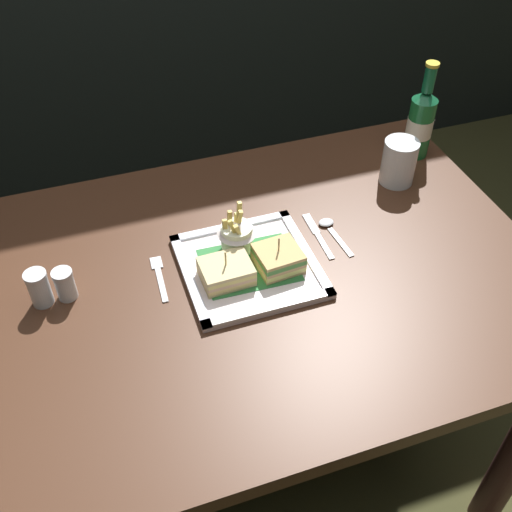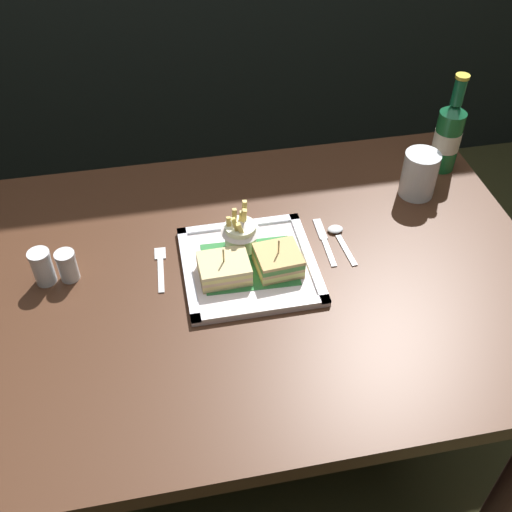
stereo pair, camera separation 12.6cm
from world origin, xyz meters
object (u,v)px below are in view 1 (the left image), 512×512
at_px(dining_table, 263,313).
at_px(spoon, 330,228).
at_px(square_plate, 249,266).
at_px(water_glass, 398,165).
at_px(fries_cup, 237,233).
at_px(knife, 317,234).
at_px(salt_shaker, 40,290).
at_px(sandwich_half_left, 226,272).
at_px(pepper_shaker, 65,286).
at_px(fork, 159,276).
at_px(sandwich_half_right, 278,259).
at_px(beer_bottle, 421,122).

relative_size(dining_table, spoon, 9.05).
distance_m(square_plate, water_glass, 0.48).
bearing_deg(dining_table, fries_cup, 114.68).
height_order(square_plate, spoon, square_plate).
height_order(knife, salt_shaker, salt_shaker).
distance_m(sandwich_half_left, pepper_shaker, 0.32).
relative_size(square_plate, fork, 2.05).
xyz_separation_m(water_glass, fork, (-0.63, -0.14, -0.05)).
bearing_deg(fries_cup, sandwich_half_right, -51.21).
relative_size(sandwich_half_right, pepper_shaker, 1.40).
relative_size(beer_bottle, fork, 1.87).
distance_m(beer_bottle, fork, 0.77).
height_order(sandwich_half_right, water_glass, water_glass).
xyz_separation_m(fries_cup, knife, (0.19, -0.00, -0.05)).
bearing_deg(knife, salt_shaker, -178.86).
relative_size(sandwich_half_right, fork, 0.71).
bearing_deg(square_plate, spoon, 15.96).
xyz_separation_m(sandwich_half_right, water_glass, (0.39, 0.20, 0.02)).
xyz_separation_m(dining_table, fork, (-0.21, 0.06, 0.14)).
bearing_deg(salt_shaker, sandwich_half_left, -10.39).
bearing_deg(fries_cup, spoon, 1.03).
bearing_deg(fries_cup, square_plate, -81.76).
height_order(dining_table, fries_cup, fries_cup).
height_order(sandwich_half_right, pepper_shaker, sandwich_half_right).
relative_size(dining_table, pepper_shaker, 17.37).
bearing_deg(beer_bottle, knife, -149.89).
relative_size(fork, spoon, 1.03).
height_order(dining_table, square_plate, square_plate).
distance_m(knife, spoon, 0.03).
relative_size(beer_bottle, spoon, 1.92).
height_order(dining_table, sandwich_half_left, sandwich_half_left).
bearing_deg(sandwich_half_left, pepper_shaker, 168.05).
xyz_separation_m(sandwich_half_left, fork, (-0.13, 0.06, -0.03)).
bearing_deg(dining_table, sandwich_half_left, -175.18).
xyz_separation_m(knife, salt_shaker, (-0.60, -0.01, 0.03)).
distance_m(sandwich_half_left, sandwich_half_right, 0.11).
relative_size(beer_bottle, pepper_shaker, 3.68).
distance_m(dining_table, salt_shaker, 0.48).
bearing_deg(fries_cup, knife, -0.72).
bearing_deg(fork, pepper_shaker, 178.97).
xyz_separation_m(square_plate, water_glass, (0.44, 0.18, 0.04)).
bearing_deg(salt_shaker, beer_bottle, 13.11).
bearing_deg(sandwich_half_right, spoon, 28.30).
relative_size(sandwich_half_left, beer_bottle, 0.41).
relative_size(fries_cup, pepper_shaker, 1.64).
relative_size(fries_cup, beer_bottle, 0.45).
relative_size(square_plate, sandwich_half_left, 2.65).
relative_size(spoon, pepper_shaker, 1.92).
bearing_deg(beer_bottle, square_plate, -153.91).
distance_m(fork, spoon, 0.40).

